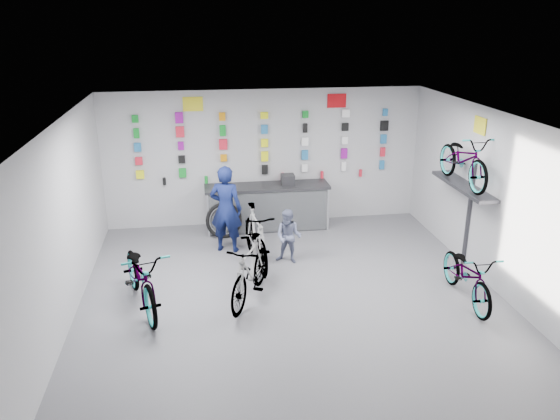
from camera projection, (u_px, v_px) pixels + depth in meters
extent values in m
plane|color=#56565B|center=(296.00, 308.00, 8.85)|extent=(8.00, 8.00, 0.00)
plane|color=white|center=(298.00, 124.00, 7.84)|extent=(8.00, 8.00, 0.00)
plane|color=#BCBCBE|center=(264.00, 158.00, 12.07)|extent=(7.00, 0.00, 7.00)
plane|color=#BCBCBE|center=(381.00, 388.00, 4.62)|extent=(7.00, 0.00, 7.00)
plane|color=#BCBCBE|center=(58.00, 235.00, 7.85)|extent=(0.00, 8.00, 8.00)
plane|color=#BCBCBE|center=(509.00, 210.00, 8.84)|extent=(0.00, 8.00, 8.00)
cube|color=black|center=(267.00, 209.00, 12.00)|extent=(2.60, 0.60, 0.90)
cube|color=silver|center=(269.00, 212.00, 11.71)|extent=(2.60, 0.02, 0.90)
cube|color=silver|center=(208.00, 216.00, 11.53)|extent=(0.04, 0.04, 0.96)
cube|color=silver|center=(328.00, 209.00, 11.90)|extent=(0.04, 0.04, 0.96)
cube|color=black|center=(267.00, 187.00, 11.83)|extent=(2.70, 0.66, 0.06)
cube|color=#EEF113|center=(140.00, 175.00, 11.70)|extent=(0.17, 0.06, 0.18)
cube|color=#0E8925|center=(183.00, 173.00, 11.83)|extent=(0.15, 0.06, 0.20)
cube|color=#236BA5|center=(224.00, 171.00, 11.96)|extent=(0.16, 0.06, 0.14)
cube|color=black|center=(265.00, 169.00, 12.09)|extent=(0.13, 0.06, 0.21)
cube|color=white|center=(305.00, 168.00, 12.21)|extent=(0.12, 0.06, 0.17)
cube|color=white|center=(344.00, 166.00, 12.34)|extent=(0.10, 0.06, 0.21)
cube|color=#236BA5|center=(382.00, 165.00, 12.47)|extent=(0.10, 0.06, 0.20)
cube|color=red|center=(139.00, 161.00, 11.60)|extent=(0.15, 0.06, 0.17)
cube|color=black|center=(182.00, 159.00, 11.73)|extent=(0.14, 0.06, 0.16)
cube|color=orange|center=(224.00, 158.00, 11.86)|extent=(0.14, 0.06, 0.15)
cube|color=#EEF113|center=(265.00, 156.00, 11.99)|extent=(0.15, 0.06, 0.22)
cube|color=#236BA5|center=(305.00, 155.00, 12.11)|extent=(0.14, 0.06, 0.21)
cube|color=#870C8A|center=(344.00, 153.00, 12.24)|extent=(0.14, 0.06, 0.23)
cube|color=red|center=(383.00, 152.00, 12.37)|extent=(0.11, 0.06, 0.20)
cube|color=#236BA5|center=(138.00, 147.00, 11.50)|extent=(0.14, 0.06, 0.19)
cube|color=#870C8A|center=(181.00, 146.00, 11.63)|extent=(0.12, 0.06, 0.17)
cube|color=red|center=(223.00, 144.00, 11.76)|extent=(0.18, 0.06, 0.22)
cube|color=#EEF113|center=(265.00, 143.00, 11.88)|extent=(0.15, 0.06, 0.17)
cube|color=white|center=(305.00, 142.00, 12.01)|extent=(0.14, 0.06, 0.18)
cube|color=white|center=(345.00, 140.00, 12.14)|extent=(0.13, 0.06, 0.17)
cube|color=#236BA5|center=(383.00, 139.00, 12.27)|extent=(0.13, 0.06, 0.20)
cube|color=#0E8925|center=(136.00, 133.00, 11.40)|extent=(0.11, 0.06, 0.20)
cube|color=red|center=(180.00, 132.00, 11.53)|extent=(0.17, 0.06, 0.23)
cube|color=#0E8925|center=(223.00, 131.00, 11.66)|extent=(0.13, 0.06, 0.23)
cube|color=#236BA5|center=(264.00, 129.00, 11.78)|extent=(0.14, 0.06, 0.19)
cube|color=black|center=(305.00, 128.00, 11.91)|extent=(0.09, 0.06, 0.20)
cube|color=black|center=(345.00, 127.00, 12.04)|extent=(0.15, 0.06, 0.17)
cube|color=black|center=(384.00, 126.00, 12.17)|extent=(0.18, 0.06, 0.22)
cube|color=#0E8925|center=(135.00, 119.00, 11.30)|extent=(0.13, 0.06, 0.16)
cube|color=#870C8A|center=(179.00, 118.00, 11.43)|extent=(0.17, 0.06, 0.23)
cube|color=orange|center=(222.00, 117.00, 11.55)|extent=(0.13, 0.06, 0.17)
cube|color=#EEF113|center=(264.00, 115.00, 11.68)|extent=(0.16, 0.06, 0.14)
cube|color=#0E8925|center=(305.00, 114.00, 11.81)|extent=(0.13, 0.06, 0.15)
cube|color=white|center=(346.00, 113.00, 11.94)|extent=(0.17, 0.06, 0.17)
cube|color=#236BA5|center=(385.00, 112.00, 12.07)|extent=(0.11, 0.06, 0.16)
cylinder|color=black|center=(164.00, 181.00, 11.81)|extent=(0.07, 0.07, 0.16)
cylinder|color=#0E8925|center=(206.00, 180.00, 11.94)|extent=(0.07, 0.07, 0.16)
cylinder|color=red|center=(283.00, 176.00, 12.18)|extent=(0.07, 0.07, 0.16)
cylinder|color=red|center=(322.00, 175.00, 12.31)|extent=(0.07, 0.07, 0.16)
cylinder|color=red|center=(361.00, 173.00, 12.44)|extent=(0.07, 0.07, 0.16)
cube|color=#333338|center=(463.00, 186.00, 9.91)|extent=(0.38, 1.90, 0.06)
cube|color=#333338|center=(469.00, 214.00, 10.12)|extent=(0.04, 0.10, 2.00)
cube|color=yellow|center=(193.00, 104.00, 11.42)|extent=(0.42, 0.02, 0.30)
cube|color=red|center=(337.00, 101.00, 11.86)|extent=(0.42, 0.02, 0.30)
cube|color=yellow|center=(480.00, 126.00, 9.57)|extent=(0.02, 0.40, 0.30)
imported|color=gray|center=(141.00, 277.00, 8.70)|extent=(1.28, 2.19, 1.09)
imported|color=gray|center=(250.00, 270.00, 8.94)|extent=(1.19, 1.82, 1.06)
imported|color=gray|center=(468.00, 274.00, 8.94)|extent=(0.70, 1.80, 0.93)
imported|color=gray|center=(256.00, 237.00, 10.22)|extent=(0.72, 1.91, 1.12)
imported|color=gray|center=(464.00, 159.00, 9.74)|extent=(0.63, 1.80, 0.95)
imported|color=#0E1744|center=(226.00, 209.00, 10.73)|extent=(0.74, 0.60, 1.76)
imported|color=slate|center=(289.00, 236.00, 10.32)|extent=(0.64, 0.58, 1.06)
torus|color=black|center=(224.00, 220.00, 11.53)|extent=(0.79, 0.26, 0.77)
torus|color=silver|center=(224.00, 220.00, 11.53)|extent=(0.64, 0.18, 0.63)
cube|color=black|center=(288.00, 179.00, 11.84)|extent=(0.29, 0.31, 0.22)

